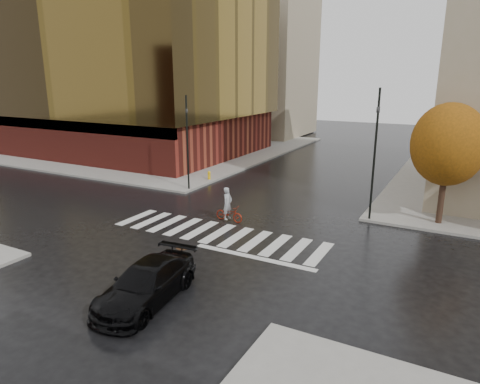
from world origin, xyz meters
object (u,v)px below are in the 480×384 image
object	(u,v)px
cyclist	(229,210)
traffic_light_ne	(375,147)
sedan	(146,284)
traffic_light_nw	(187,138)
fire_hydrant	(209,175)

from	to	relation	value
cyclist	traffic_light_ne	distance (m)	8.73
sedan	traffic_light_ne	bearing A→B (deg)	62.17
sedan	traffic_light_nw	xyz separation A→B (m)	(-7.64, 13.55, 3.08)
sedan	fire_hydrant	distance (m)	18.43
cyclist	traffic_light_ne	world-z (taller)	traffic_light_ne
sedan	traffic_light_nw	bearing A→B (deg)	113.33
sedan	traffic_light_ne	distance (m)	14.38
cyclist	traffic_light_ne	xyz separation A→B (m)	(6.99, 3.80, 3.58)
traffic_light_nw	traffic_light_ne	size ratio (longest dim) A/B	0.91
traffic_light_nw	cyclist	bearing A→B (deg)	36.67
fire_hydrant	traffic_light_nw	bearing A→B (deg)	-85.35
sedan	traffic_light_ne	world-z (taller)	traffic_light_ne
traffic_light_ne	fire_hydrant	distance (m)	14.07
sedan	traffic_light_nw	size ratio (longest dim) A/B	0.75
cyclist	traffic_light_nw	distance (m)	7.93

